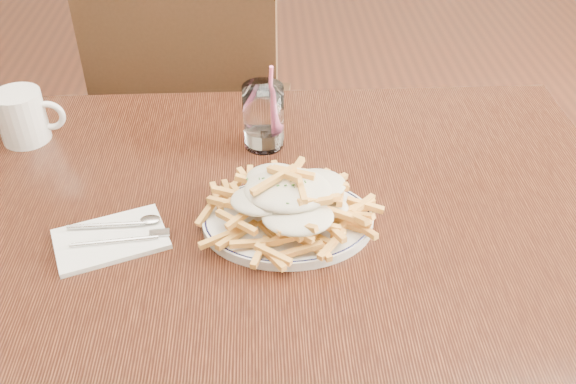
{
  "coord_description": "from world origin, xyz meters",
  "views": [
    {
      "loc": [
        -0.03,
        -0.86,
        1.44
      ],
      "look_at": [
        0.0,
        -0.06,
        0.82
      ],
      "focal_mm": 40.0,
      "sensor_mm": 36.0,
      "label": 1
    }
  ],
  "objects_px": {
    "table": "(284,238)",
    "loaded_fries": "(288,197)",
    "fries_plate": "(288,221)",
    "chair_far": "(196,113)",
    "water_glass": "(264,120)",
    "coffee_mug": "(23,117)"
  },
  "relations": [
    {
      "from": "chair_far",
      "to": "water_glass",
      "type": "relative_size",
      "value": 5.8
    },
    {
      "from": "water_glass",
      "to": "table",
      "type": "bearing_deg",
      "value": -80.73
    },
    {
      "from": "chair_far",
      "to": "water_glass",
      "type": "distance_m",
      "value": 0.54
    },
    {
      "from": "loaded_fries",
      "to": "coffee_mug",
      "type": "relative_size",
      "value": 2.22
    },
    {
      "from": "table",
      "to": "fries_plate",
      "type": "bearing_deg",
      "value": -85.3
    },
    {
      "from": "chair_far",
      "to": "loaded_fries",
      "type": "height_order",
      "value": "chair_far"
    },
    {
      "from": "table",
      "to": "fries_plate",
      "type": "xyz_separation_m",
      "value": [
        0.0,
        -0.06,
        0.09
      ]
    },
    {
      "from": "water_glass",
      "to": "coffee_mug",
      "type": "bearing_deg",
      "value": 175.02
    },
    {
      "from": "fries_plate",
      "to": "loaded_fries",
      "type": "xyz_separation_m",
      "value": [
        0.0,
        -0.0,
        0.05
      ]
    },
    {
      "from": "table",
      "to": "loaded_fries",
      "type": "xyz_separation_m",
      "value": [
        0.0,
        -0.06,
        0.14
      ]
    },
    {
      "from": "chair_far",
      "to": "fries_plate",
      "type": "distance_m",
      "value": 0.75
    },
    {
      "from": "coffee_mug",
      "to": "water_glass",
      "type": "bearing_deg",
      "value": -4.98
    },
    {
      "from": "table",
      "to": "coffee_mug",
      "type": "height_order",
      "value": "coffee_mug"
    },
    {
      "from": "chair_far",
      "to": "coffee_mug",
      "type": "height_order",
      "value": "chair_far"
    },
    {
      "from": "fries_plate",
      "to": "water_glass",
      "type": "relative_size",
      "value": 1.8
    },
    {
      "from": "fries_plate",
      "to": "coffee_mug",
      "type": "bearing_deg",
      "value": 150.16
    },
    {
      "from": "chair_far",
      "to": "water_glass",
      "type": "bearing_deg",
      "value": -68.19
    },
    {
      "from": "chair_far",
      "to": "coffee_mug",
      "type": "xyz_separation_m",
      "value": [
        -0.28,
        -0.41,
        0.24
      ]
    },
    {
      "from": "table",
      "to": "loaded_fries",
      "type": "bearing_deg",
      "value": -85.3
    },
    {
      "from": "water_glass",
      "to": "loaded_fries",
      "type": "bearing_deg",
      "value": -81.8
    },
    {
      "from": "fries_plate",
      "to": "loaded_fries",
      "type": "distance_m",
      "value": 0.05
    },
    {
      "from": "loaded_fries",
      "to": "water_glass",
      "type": "distance_m",
      "value": 0.25
    }
  ]
}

